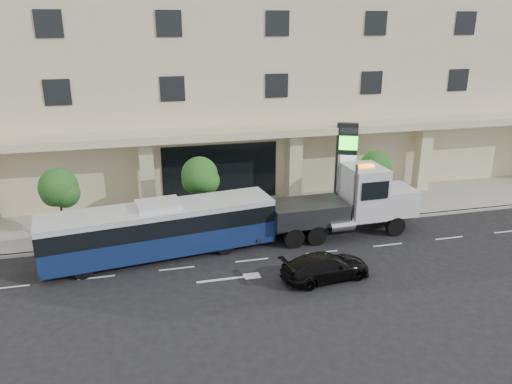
% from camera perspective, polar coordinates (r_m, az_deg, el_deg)
% --- Properties ---
extents(ground, '(120.00, 120.00, 0.00)m').
position_cam_1_polar(ground, '(28.30, -1.18, -6.47)').
color(ground, black).
rests_on(ground, ground).
extents(sidewalk, '(120.00, 6.00, 0.15)m').
position_cam_1_polar(sidewalk, '(32.76, -3.12, -2.69)').
color(sidewalk, gray).
rests_on(sidewalk, ground).
extents(curb, '(120.00, 0.30, 0.15)m').
position_cam_1_polar(curb, '(30.05, -2.03, -4.74)').
color(curb, gray).
rests_on(curb, ground).
extents(convention_center, '(60.00, 17.60, 20.00)m').
position_cam_1_polar(convention_center, '(40.80, -6.25, 15.81)').
color(convention_center, beige).
rests_on(convention_center, ground).
extents(tree_left, '(2.27, 2.20, 4.22)m').
position_cam_1_polar(tree_left, '(30.26, -21.57, 0.21)').
color(tree_left, '#422B19').
rests_on(tree_left, sidewalk).
extents(tree_mid, '(2.28, 2.20, 4.38)m').
position_cam_1_polar(tree_mid, '(30.10, -6.41, 1.67)').
color(tree_mid, '#422B19').
rests_on(tree_mid, sidewalk).
extents(tree_right, '(2.10, 2.00, 4.04)m').
position_cam_1_polar(tree_right, '(33.54, 13.47, 2.67)').
color(tree_right, '#422B19').
rests_on(tree_right, sidewalk).
extents(city_bus, '(12.63, 4.28, 3.14)m').
position_cam_1_polar(city_bus, '(27.30, -10.92, -4.14)').
color(city_bus, black).
rests_on(city_bus, ground).
extents(tow_truck, '(10.14, 2.76, 4.61)m').
position_cam_1_polar(tow_truck, '(30.12, 10.60, -1.27)').
color(tow_truck, '#2D3033').
rests_on(tow_truck, ground).
extents(black_sedan, '(4.73, 2.41, 1.31)m').
position_cam_1_polar(black_sedan, '(25.14, 7.97, -8.45)').
color(black_sedan, black).
rests_on(black_sedan, ground).
extents(signage_pylon, '(1.47, 0.98, 5.59)m').
position_cam_1_polar(signage_pylon, '(34.55, 10.21, 3.29)').
color(signage_pylon, black).
rests_on(signage_pylon, sidewalk).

